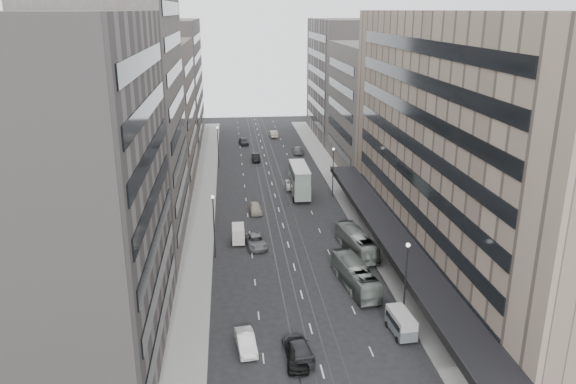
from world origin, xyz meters
name	(u,v)px	position (x,y,z in m)	size (l,w,h in m)	color
ground	(303,299)	(0.00, 0.00, 0.00)	(220.00, 220.00, 0.00)	black
sidewalk_right	(343,190)	(12.00, 37.50, 0.07)	(4.00, 125.00, 0.15)	gray
sidewalk_left	(204,195)	(-12.00, 37.50, 0.07)	(4.00, 125.00, 0.15)	gray
department_store	(475,144)	(21.45, 8.00, 14.95)	(19.20, 60.00, 30.00)	gray
building_right_mid	(378,107)	(21.50, 52.00, 12.00)	(15.00, 28.00, 24.00)	#4B4641
building_right_far	(347,79)	(21.50, 82.00, 14.00)	(15.00, 32.00, 28.00)	slate
building_left_a	(62,199)	(-21.50, -8.00, 15.00)	(15.00, 28.00, 30.00)	slate
building_left_b	(118,117)	(-21.50, 19.00, 17.00)	(15.00, 26.00, 34.00)	#4B4641
building_left_c	(148,115)	(-21.50, 46.00, 12.50)	(15.00, 28.00, 25.00)	#675A50
building_left_d	(166,83)	(-21.50, 79.00, 14.00)	(15.00, 38.00, 28.00)	slate
lamp_right_near	(406,272)	(9.70, -5.00, 5.20)	(0.44, 0.44, 8.32)	#262628
lamp_right_far	(333,166)	(9.70, 35.00, 5.20)	(0.44, 0.44, 8.32)	#262628
lamp_left_near	(214,219)	(-9.70, 12.00, 5.20)	(0.44, 0.44, 8.32)	#262628
lamp_left_far	(218,142)	(-9.70, 55.00, 5.20)	(0.44, 0.44, 8.32)	#262628
bus_near	(355,275)	(6.25, 2.10, 1.46)	(2.45, 10.49, 2.92)	slate
bus_far	(356,242)	(8.50, 11.53, 1.44)	(2.41, 10.32, 2.87)	gray
double_decker	(299,180)	(4.09, 35.47, 2.83)	(2.98, 9.58, 5.24)	gray
vw_microbus	(401,322)	(8.54, -7.90, 1.26)	(2.22, 4.34, 2.27)	#545A5B
panel_van	(238,234)	(-6.64, 16.47, 1.27)	(1.81, 3.65, 2.30)	beige
sedan_0	(297,355)	(-2.04, -11.46, 0.82)	(1.93, 4.81, 1.64)	black
sedan_1	(246,342)	(-6.50, -8.87, 0.76)	(1.61, 4.62, 1.52)	white
sedan_2	(256,241)	(-4.33, 14.77, 0.74)	(2.46, 5.33, 1.48)	slate
sedan_3	(298,348)	(-1.80, -10.44, 0.78)	(2.19, 5.38, 1.56)	#27272A
sedan_4	(255,208)	(-3.74, 27.89, 0.78)	(1.84, 4.57, 1.56)	#AA9E8D
sedan_5	(256,157)	(-2.08, 59.24, 0.76)	(1.60, 4.59, 1.51)	black
sedan_6	(293,184)	(3.44, 39.95, 0.77)	(2.55, 5.53, 1.54)	silver
sedan_7	(298,150)	(7.49, 64.83, 0.80)	(2.23, 5.49, 1.59)	#5B5C5E
sedan_8	(244,141)	(-4.13, 74.50, 0.82)	(1.93, 4.79, 1.63)	#242427
sedan_9	(273,134)	(3.43, 81.97, 0.84)	(1.77, 5.08, 1.68)	#A19485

